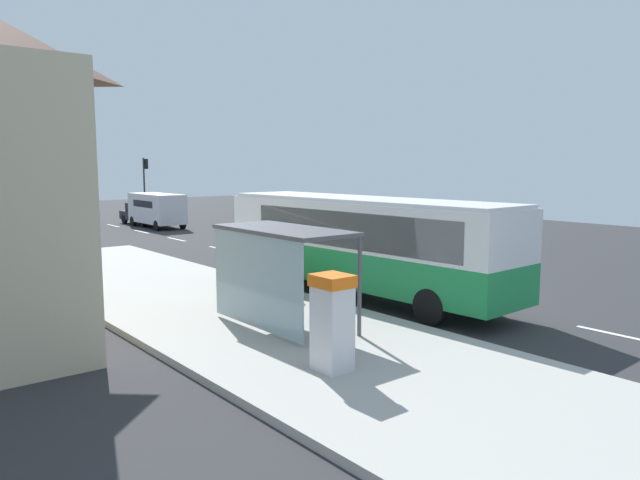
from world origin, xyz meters
TOP-DOWN VIEW (x-y plane):
  - ground_plane at (0.00, 14.00)m, footprint 56.00×92.00m
  - sidewalk_platform at (-6.40, 2.00)m, footprint 6.20×30.00m
  - lane_stripe_seg_0 at (0.25, -6.00)m, footprint 0.16×2.20m
  - lane_stripe_seg_1 at (0.25, -1.00)m, footprint 0.16×2.20m
  - lane_stripe_seg_2 at (0.25, 4.00)m, footprint 0.16×2.20m
  - lane_stripe_seg_3 at (0.25, 9.00)m, footprint 0.16×2.20m
  - lane_stripe_seg_4 at (0.25, 14.00)m, footprint 0.16×2.20m
  - lane_stripe_seg_5 at (0.25, 19.00)m, footprint 0.16×2.20m
  - lane_stripe_seg_6 at (0.25, 24.00)m, footprint 0.16×2.20m
  - lane_stripe_seg_7 at (0.25, 29.00)m, footprint 0.16×2.20m
  - bus at (-1.71, 1.41)m, footprint 2.93×11.10m
  - white_van at (2.20, 25.99)m, footprint 2.04×5.20m
  - sedan_near at (2.30, 28.53)m, footprint 1.98×4.47m
  - ticket_machine at (-7.32, -3.78)m, footprint 0.66×0.76m
  - recycling_bin_yellow at (-4.20, 2.11)m, footprint 0.52×0.52m
  - recycling_bin_green at (-4.20, 2.81)m, footprint 0.52×0.52m
  - recycling_bin_orange at (-4.20, 3.51)m, footprint 0.52×0.52m
  - recycling_bin_blue at (-4.20, 4.21)m, footprint 0.52×0.52m
  - traffic_light_near_side at (5.50, 35.64)m, footprint 0.49×0.28m
  - traffic_light_far_side at (-3.10, 36.44)m, footprint 0.49×0.28m
  - bus_shelter at (-6.41, -0.43)m, footprint 1.80×4.00m

SIDE VIEW (x-z plane):
  - ground_plane at x=0.00m, z-range -0.04..0.00m
  - lane_stripe_seg_0 at x=0.25m, z-range 0.00..0.01m
  - lane_stripe_seg_1 at x=0.25m, z-range 0.00..0.01m
  - lane_stripe_seg_2 at x=0.25m, z-range 0.00..0.01m
  - lane_stripe_seg_3 at x=0.25m, z-range 0.00..0.01m
  - lane_stripe_seg_4 at x=0.25m, z-range 0.00..0.01m
  - lane_stripe_seg_5 at x=0.25m, z-range 0.00..0.01m
  - lane_stripe_seg_6 at x=0.25m, z-range 0.00..0.01m
  - lane_stripe_seg_7 at x=0.25m, z-range 0.00..0.01m
  - sidewalk_platform at x=-6.40m, z-range 0.00..0.18m
  - recycling_bin_yellow at x=-4.20m, z-range 0.18..1.13m
  - recycling_bin_green at x=-4.20m, z-range 0.18..1.13m
  - recycling_bin_orange at x=-4.20m, z-range 0.18..1.13m
  - recycling_bin_blue at x=-4.20m, z-range 0.18..1.13m
  - sedan_near at x=2.30m, z-range 0.03..1.55m
  - ticket_machine at x=-7.32m, z-range 0.20..2.14m
  - white_van at x=2.20m, z-range 0.19..2.49m
  - bus at x=-1.71m, z-range 0.24..3.45m
  - bus_shelter at x=-6.41m, z-range 0.85..3.35m
  - traffic_light_near_side at x=5.50m, z-range 0.81..5.63m
  - traffic_light_far_side at x=-3.10m, z-range 0.84..5.96m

